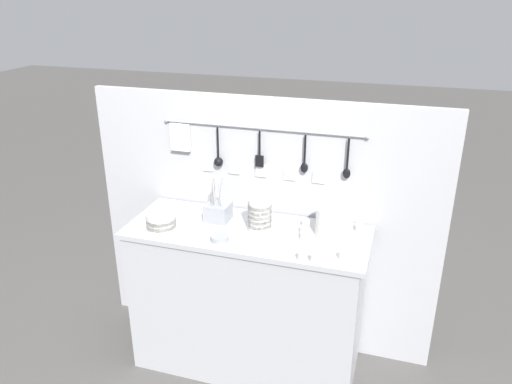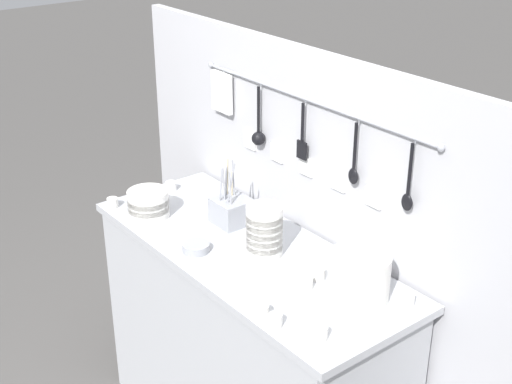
% 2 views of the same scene
% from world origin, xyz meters
% --- Properties ---
extents(counter, '(1.39, 0.54, 0.94)m').
position_xyz_m(counter, '(0.00, 0.00, 0.47)').
color(counter, '#ADAFB5').
rests_on(counter, ground).
extents(back_wall, '(2.19, 0.09, 1.64)m').
position_xyz_m(back_wall, '(-0.00, 0.31, 0.82)').
color(back_wall, '#B2B2B7').
rests_on(back_wall, ground).
extents(bowl_stack_short_front, '(0.17, 0.17, 0.11)m').
position_xyz_m(bowl_stack_short_front, '(-0.46, -0.15, 0.99)').
color(bowl_stack_short_front, silver).
rests_on(bowl_stack_short_front, counter).
extents(bowl_stack_nested_right, '(0.13, 0.13, 0.19)m').
position_xyz_m(bowl_stack_nested_right, '(0.07, 0.02, 1.03)').
color(bowl_stack_nested_right, silver).
rests_on(bowl_stack_nested_right, counter).
extents(plate_stack, '(0.20, 0.20, 0.16)m').
position_xyz_m(plate_stack, '(0.48, 0.09, 1.01)').
color(plate_stack, silver).
rests_on(plate_stack, counter).
extents(steel_mixing_bowl, '(0.10, 0.10, 0.03)m').
position_xyz_m(steel_mixing_bowl, '(-0.10, -0.16, 0.95)').
color(steel_mixing_bowl, '#93969E').
rests_on(steel_mixing_bowl, counter).
extents(cutlery_caddy, '(0.14, 0.14, 0.27)m').
position_xyz_m(cutlery_caddy, '(-0.21, 0.08, 0.99)').
color(cutlery_caddy, '#93969E').
rests_on(cutlery_caddy, counter).
extents(cup_beside_plates, '(0.05, 0.05, 0.04)m').
position_xyz_m(cup_beside_plates, '(0.37, -0.23, 0.96)').
color(cup_beside_plates, silver).
rests_on(cup_beside_plates, counter).
extents(cup_front_right, '(0.05, 0.05, 0.04)m').
position_xyz_m(cup_front_right, '(-0.61, 0.05, 0.96)').
color(cup_front_right, silver).
rests_on(cup_front_right, counter).
extents(cup_edge_near, '(0.05, 0.05, 0.04)m').
position_xyz_m(cup_edge_near, '(0.32, 0.06, 0.96)').
color(cup_edge_near, silver).
rests_on(cup_edge_near, counter).
extents(cup_centre, '(0.05, 0.05, 0.04)m').
position_xyz_m(cup_centre, '(0.43, -0.23, 0.96)').
color(cup_centre, silver).
rests_on(cup_centre, counter).
extents(cup_back_left, '(0.05, 0.05, 0.04)m').
position_xyz_m(cup_back_left, '(0.57, -0.16, 0.96)').
color(cup_back_left, silver).
rests_on(cup_back_left, counter).
extents(cup_edge_far, '(0.05, 0.05, 0.04)m').
position_xyz_m(cup_edge_far, '(-0.62, -0.23, 0.96)').
color(cup_edge_far, silver).
rests_on(cup_edge_far, counter).
extents(cup_front_left, '(0.05, 0.05, 0.04)m').
position_xyz_m(cup_front_left, '(0.61, 0.18, 0.96)').
color(cup_front_left, silver).
rests_on(cup_front_left, counter).
extents(cup_mid_row, '(0.05, 0.05, 0.04)m').
position_xyz_m(cup_mid_row, '(0.31, 0.15, 0.96)').
color(cup_mid_row, silver).
rests_on(cup_mid_row, counter).
extents(cup_back_right, '(0.05, 0.05, 0.04)m').
position_xyz_m(cup_back_right, '(0.33, -0.01, 0.96)').
color(cup_back_right, silver).
rests_on(cup_back_right, counter).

